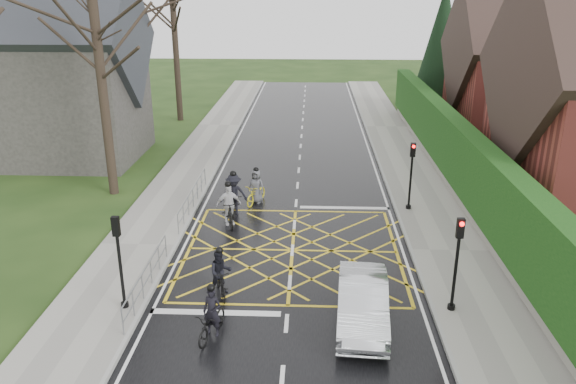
# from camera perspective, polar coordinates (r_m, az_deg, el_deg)

# --- Properties ---
(ground) EXTENTS (120.00, 120.00, 0.00)m
(ground) POSITION_cam_1_polar(r_m,az_deg,el_deg) (21.78, 0.45, -5.95)
(ground) COLOR black
(ground) RESTS_ON ground
(road) EXTENTS (9.00, 80.00, 0.01)m
(road) POSITION_cam_1_polar(r_m,az_deg,el_deg) (21.78, 0.45, -5.94)
(road) COLOR black
(road) RESTS_ON ground
(sidewalk_right) EXTENTS (3.00, 80.00, 0.15)m
(sidewalk_right) POSITION_cam_1_polar(r_m,az_deg,el_deg) (22.38, 16.07, -5.84)
(sidewalk_right) COLOR gray
(sidewalk_right) RESTS_ON ground
(sidewalk_left) EXTENTS (3.00, 80.00, 0.15)m
(sidewalk_left) POSITION_cam_1_polar(r_m,az_deg,el_deg) (22.74, -14.91, -5.30)
(sidewalk_left) COLOR gray
(sidewalk_left) RESTS_ON ground
(stone_wall) EXTENTS (0.50, 38.00, 0.70)m
(stone_wall) POSITION_cam_1_polar(r_m,az_deg,el_deg) (28.07, 16.92, 0.06)
(stone_wall) COLOR slate
(stone_wall) RESTS_ON ground
(hedge) EXTENTS (0.90, 38.00, 2.80)m
(hedge) POSITION_cam_1_polar(r_m,az_deg,el_deg) (27.54, 17.28, 3.48)
(hedge) COLOR black
(hedge) RESTS_ON stone_wall
(house_far) EXTENTS (9.80, 8.80, 10.30)m
(house_far) POSITION_cam_1_polar(r_m,az_deg,el_deg) (40.43, 23.28, 11.18)
(house_far) COLOR maroon
(house_far) RESTS_ON ground
(conifer) EXTENTS (4.60, 4.60, 10.00)m
(conifer) POSITION_cam_1_polar(r_m,az_deg,el_deg) (46.86, 15.32, 13.90)
(conifer) COLOR black
(conifer) RESTS_ON ground
(church) EXTENTS (8.80, 7.80, 11.00)m
(church) POSITION_cam_1_polar(r_m,az_deg,el_deg) (34.90, -22.02, 11.09)
(church) COLOR #2D2B28
(church) RESTS_ON ground
(tree_near) EXTENTS (9.24, 9.24, 11.44)m
(tree_near) POSITION_cam_1_polar(r_m,az_deg,el_deg) (27.35, -18.98, 15.63)
(tree_near) COLOR black
(tree_near) RESTS_ON ground
(tree_mid) EXTENTS (10.08, 10.08, 12.48)m
(tree_mid) POSITION_cam_1_polar(r_m,az_deg,el_deg) (35.20, -15.99, 17.91)
(tree_mid) COLOR black
(tree_mid) RESTS_ON ground
(tree_far) EXTENTS (8.40, 8.40, 10.40)m
(tree_far) POSITION_cam_1_polar(r_m,az_deg,el_deg) (42.78, -11.52, 16.61)
(tree_far) COLOR black
(tree_far) RESTS_ON ground
(railing_south) EXTENTS (0.05, 5.04, 1.03)m
(railing_south) POSITION_cam_1_polar(r_m,az_deg,el_deg) (19.06, -14.19, -8.04)
(railing_south) COLOR slate
(railing_south) RESTS_ON ground
(railing_north) EXTENTS (0.05, 6.04, 1.03)m
(railing_north) POSITION_cam_1_polar(r_m,az_deg,el_deg) (25.69, -9.65, -0.15)
(railing_north) COLOR slate
(railing_north) RESTS_ON ground
(traffic_light_ne) EXTENTS (0.24, 0.31, 3.21)m
(traffic_light_ne) POSITION_cam_1_polar(r_m,az_deg,el_deg) (25.42, 12.37, 1.52)
(traffic_light_ne) COLOR black
(traffic_light_ne) RESTS_ON ground
(traffic_light_se) EXTENTS (0.24, 0.31, 3.21)m
(traffic_light_se) POSITION_cam_1_polar(r_m,az_deg,el_deg) (17.83, 16.70, -7.18)
(traffic_light_se) COLOR black
(traffic_light_se) RESTS_ON ground
(traffic_light_sw) EXTENTS (0.24, 0.31, 3.21)m
(traffic_light_sw) POSITION_cam_1_polar(r_m,az_deg,el_deg) (17.96, -16.69, -6.97)
(traffic_light_sw) COLOR black
(traffic_light_sw) RESTS_ON ground
(cyclist_rear) EXTENTS (1.02, 1.81, 1.67)m
(cyclist_rear) POSITION_cam_1_polar(r_m,az_deg,el_deg) (16.76, -7.72, -12.74)
(cyclist_rear) COLOR black
(cyclist_rear) RESTS_ON ground
(cyclist_back) EXTENTS (1.01, 1.77, 1.71)m
(cyclist_back) POSITION_cam_1_polar(r_m,az_deg,el_deg) (18.71, -6.89, -8.56)
(cyclist_back) COLOR black
(cyclist_back) RESTS_ON ground
(cyclist_mid) EXTENTS (1.28, 2.17, 2.04)m
(cyclist_mid) POSITION_cam_1_polar(r_m,az_deg,el_deg) (24.92, -5.53, -0.70)
(cyclist_mid) COLOR black
(cyclist_mid) RESTS_ON ground
(cyclist_front) EXTENTS (1.13, 2.03, 1.96)m
(cyclist_front) POSITION_cam_1_polar(r_m,az_deg,el_deg) (23.89, -6.05, -1.73)
(cyclist_front) COLOR black
(cyclist_front) RESTS_ON ground
(cyclist_lead) EXTENTS (1.23, 1.91, 1.75)m
(cyclist_lead) POSITION_cam_1_polar(r_m,az_deg,el_deg) (26.23, -3.24, 0.13)
(cyclist_lead) COLOR gold
(cyclist_lead) RESTS_ON ground
(car) EXTENTS (1.74, 4.30, 1.39)m
(car) POSITION_cam_1_polar(r_m,az_deg,el_deg) (17.27, 7.59, -11.05)
(car) COLOR silver
(car) RESTS_ON ground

